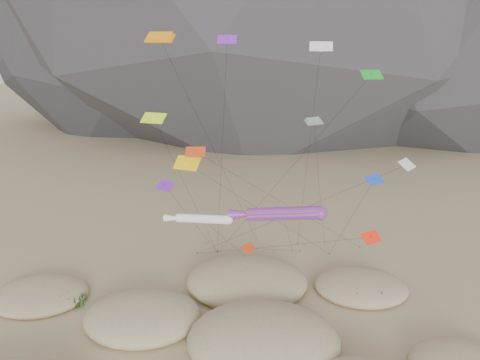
# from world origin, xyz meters

# --- Properties ---
(dunes) EXTENTS (52.73, 35.13, 4.53)m
(dunes) POSITION_xyz_m (-2.24, 2.89, 0.78)
(dunes) COLOR #CCB789
(dunes) RESTS_ON ground
(dune_grass) EXTENTS (42.36, 28.83, 1.47)m
(dune_grass) POSITION_xyz_m (-1.67, 4.10, 0.82)
(dune_grass) COLOR black
(dune_grass) RESTS_ON ground
(kite_stakes) EXTENTS (22.28, 3.75, 0.30)m
(kite_stakes) POSITION_xyz_m (2.84, 24.89, 0.15)
(kite_stakes) COLOR #3F2D1E
(kite_stakes) RESTS_ON ground
(rainbow_tube_kite) EXTENTS (9.27, 17.35, 12.96)m
(rainbow_tube_kite) POSITION_xyz_m (2.95, 7.85, 11.93)
(rainbow_tube_kite) COLOR #F33C19
(rainbow_tube_kite) RESTS_ON ground
(white_tube_kite) EXTENTS (8.88, 13.00, 11.58)m
(white_tube_kite) POSITION_xyz_m (-4.80, 8.84, 10.87)
(white_tube_kite) COLOR white
(white_tube_kite) RESTS_ON ground
(orange_parafoil) EXTENTS (10.61, 17.16, 28.32)m
(orange_parafoil) POSITION_xyz_m (-8.27, 11.59, 27.45)
(orange_parafoil) COLOR orange
(orange_parafoil) RESTS_ON ground
(multi_parafoil) EXTENTS (4.71, 13.72, 20.08)m
(multi_parafoil) POSITION_xyz_m (6.46, 14.01, 19.34)
(multi_parafoil) COLOR #F93E1A
(multi_parafoil) RESTS_ON ground
(delta_kites) EXTENTS (26.34, 20.09, 27.97)m
(delta_kites) POSITION_xyz_m (1.63, 11.82, 17.19)
(delta_kites) COLOR white
(delta_kites) RESTS_ON ground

